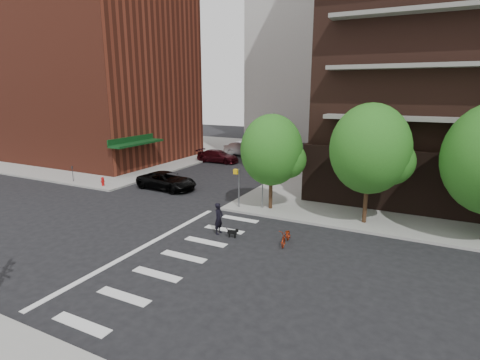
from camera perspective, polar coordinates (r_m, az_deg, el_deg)
ground at (r=20.32m, az=-15.60°, el=-9.55°), size 120.00×120.00×0.00m
sidewalk_nw at (r=53.25m, az=-18.25°, el=4.57°), size 31.00×33.00×0.15m
crosswalk at (r=18.99m, az=-10.57°, el=-10.93°), size 3.85×13.00×0.01m
midrise_nw at (r=47.14m, az=-21.81°, el=15.52°), size 21.40×15.50×20.00m
tree_a at (r=24.12m, az=4.82°, el=4.56°), size 4.00×4.00×5.90m
tree_b at (r=22.52m, az=19.18°, el=4.50°), size 4.50×4.50×6.65m
pedestrian_signal at (r=24.71m, az=0.60°, el=-0.35°), size 2.18×0.67×2.60m
fire_hydrant at (r=32.54m, az=-20.19°, el=-0.14°), size 0.24×0.24×0.73m
parking_meter at (r=35.06m, az=-24.17°, el=1.12°), size 0.10×0.08×1.32m
parked_car_black at (r=30.58m, az=-11.10°, el=-0.11°), size 2.68×5.19×1.40m
parked_car_maroon at (r=41.28m, az=-3.40°, el=3.65°), size 2.08×4.80×1.38m
parked_car_silver at (r=45.04m, az=0.89°, el=4.74°), size 2.28×5.42×1.74m
scooter at (r=19.71m, az=7.03°, el=-8.54°), size 0.74×1.66×0.85m
dog_walker at (r=20.82m, az=-3.26°, el=-5.87°), size 0.65×0.43×1.77m
dog at (r=20.42m, az=-1.11°, el=-7.93°), size 0.61×0.26×0.51m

